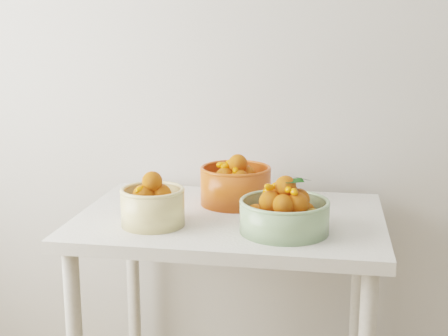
{
  "coord_description": "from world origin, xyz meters",
  "views": [
    {
      "loc": [
        -0.09,
        -0.35,
        1.36
      ],
      "look_at": [
        -0.42,
        1.55,
        0.92
      ],
      "focal_mm": 50.0,
      "sensor_mm": 36.0,
      "label": 1
    }
  ],
  "objects": [
    {
      "name": "table",
      "position": [
        -0.41,
        1.6,
        0.65
      ],
      "size": [
        1.0,
        0.7,
        0.75
      ],
      "color": "silver",
      "rests_on": "ground"
    },
    {
      "name": "bowl_cream",
      "position": [
        -0.63,
        1.45,
        0.82
      ],
      "size": [
        0.22,
        0.22,
        0.17
      ],
      "rotation": [
        0.0,
        0.0,
        -0.13
      ],
      "color": "#DDC585",
      "rests_on": "table"
    },
    {
      "name": "bowl_green",
      "position": [
        -0.22,
        1.46,
        0.81
      ],
      "size": [
        0.31,
        0.31,
        0.17
      ],
      "rotation": [
        0.0,
        0.0,
        -0.16
      ],
      "color": "#88A979",
      "rests_on": "table"
    },
    {
      "name": "bowl_orange",
      "position": [
        -0.41,
        1.74,
        0.82
      ],
      "size": [
        0.25,
        0.25,
        0.18
      ],
      "rotation": [
        0.0,
        0.0,
        -0.02
      ],
      "color": "#CF4316",
      "rests_on": "table"
    }
  ]
}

